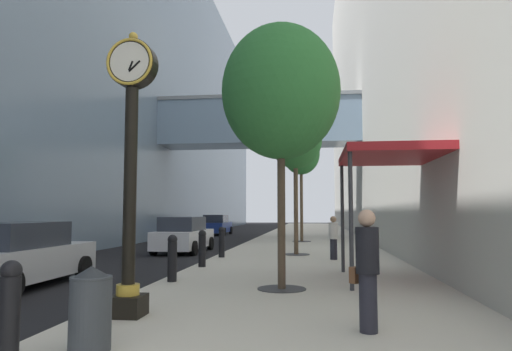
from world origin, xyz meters
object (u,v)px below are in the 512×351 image
at_px(bollard_fourth, 202,247).
at_px(car_white_mid, 184,235).
at_px(street_clock, 131,157).
at_px(bollard_third, 172,257).
at_px(street_tree_near, 281,92).
at_px(street_tree_mid_near, 295,139).
at_px(car_silver_near, 18,256).
at_px(street_tree_mid_far, 301,154).
at_px(pedestrian_walking, 367,267).
at_px(pedestrian_by_clock, 333,237).
at_px(trash_bin, 91,307).
at_px(car_blue_far, 216,225).
at_px(bollard_fifth, 222,241).
at_px(bollard_nearest, 10,308).

relative_size(bollard_fourth, car_white_mid, 0.25).
relative_size(street_clock, bollard_third, 4.17).
bearing_deg(car_white_mid, street_tree_near, -63.40).
bearing_deg(street_tree_mid_near, car_silver_near, -128.33).
bearing_deg(car_silver_near, street_tree_mid_near, 51.67).
bearing_deg(street_tree_mid_far, bollard_fourth, -102.00).
distance_m(bollard_third, bollard_fourth, 3.15).
height_order(pedestrian_walking, pedestrian_by_clock, pedestrian_walking).
distance_m(street_clock, bollard_third, 4.42).
height_order(trash_bin, car_blue_far, car_blue_far).
distance_m(street_tree_mid_near, car_white_mid, 7.02).
distance_m(street_clock, pedestrian_walking, 4.27).
bearing_deg(street_tree_near, pedestrian_walking, -67.43).
height_order(bollard_fifth, street_tree_near, street_tree_near).
distance_m(street_tree_near, pedestrian_by_clock, 7.83).
bearing_deg(pedestrian_by_clock, bollard_nearest, -109.14).
xyz_separation_m(bollard_fourth, street_tree_near, (2.81, -3.97, 3.91)).
distance_m(pedestrian_walking, pedestrian_by_clock, 10.37).
height_order(street_tree_mid_near, pedestrian_by_clock, street_tree_mid_near).
bearing_deg(bollard_third, pedestrian_by_clock, 54.42).
bearing_deg(bollard_third, bollard_fifth, 90.00).
distance_m(bollard_third, trash_bin, 5.82).
distance_m(bollard_fourth, car_silver_near, 5.32).
bearing_deg(street_clock, bollard_fifth, 92.50).
xyz_separation_m(pedestrian_walking, car_silver_near, (-8.10, 3.86, -0.29)).
relative_size(bollard_fourth, street_tree_mid_near, 0.19).
relative_size(bollard_nearest, pedestrian_walking, 0.66).
distance_m(bollard_third, car_silver_near, 3.84).
bearing_deg(street_tree_near, pedestrian_by_clock, 77.98).
bearing_deg(trash_bin, bollard_fifth, 93.51).
relative_size(bollard_fourth, bollard_fifth, 1.00).
bearing_deg(street_tree_mid_far, car_silver_near, -111.29).
height_order(street_tree_mid_far, pedestrian_walking, street_tree_mid_far).
distance_m(bollard_fourth, street_tree_mid_near, 6.82).
distance_m(street_tree_mid_far, pedestrian_by_clock, 11.40).
height_order(bollard_fifth, pedestrian_walking, pedestrian_walking).
bearing_deg(street_tree_near, street_tree_mid_far, 90.00).
bearing_deg(car_white_mid, car_blue_far, 96.78).
xyz_separation_m(bollard_fifth, car_silver_near, (-3.79, -6.87, 0.04)).
distance_m(bollard_fifth, pedestrian_walking, 11.57).
distance_m(bollard_nearest, trash_bin, 0.91).
bearing_deg(street_tree_mid_near, street_tree_mid_far, 90.00).
xyz_separation_m(bollard_third, street_tree_mid_near, (2.81, 7.77, 4.15)).
relative_size(bollard_third, pedestrian_walking, 0.66).
bearing_deg(bollard_nearest, street_clock, 79.57).
height_order(bollard_nearest, street_tree_mid_near, street_tree_mid_near).
xyz_separation_m(bollard_third, street_tree_mid_far, (2.81, 16.36, 4.60)).
height_order(bollard_nearest, car_blue_far, car_blue_far).
relative_size(bollard_fourth, street_tree_mid_far, 0.18).
distance_m(street_tree_mid_far, car_silver_near, 18.74).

